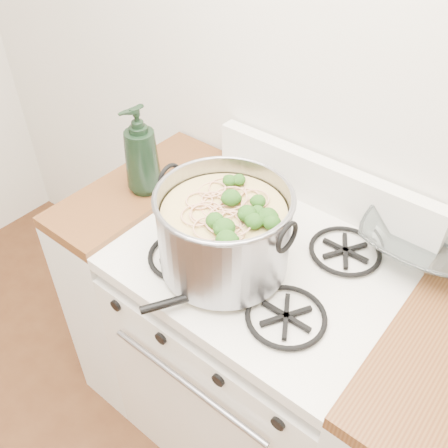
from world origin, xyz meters
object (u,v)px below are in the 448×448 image
gas_range (257,353)px  stock_pot (224,232)px  spatula (238,284)px  glass_bowl (420,244)px  bottle (141,150)px

gas_range → stock_pot: bearing=-119.7°
spatula → glass_bowl: 0.53m
gas_range → glass_bowl: size_ratio=7.17×
stock_pot → glass_bowl: bearing=44.6°
stock_pot → spatula: 0.14m
stock_pot → spatula: stock_pot is taller
stock_pot → spatula: (0.08, -0.05, -0.10)m
spatula → bottle: 0.53m
gas_range → bottle: bearing=-179.6°
gas_range → spatula: 0.52m
stock_pot → bottle: bottle is taller
gas_range → stock_pot: stock_pot is taller
gas_range → glass_bowl: 0.66m
gas_range → glass_bowl: bearing=40.2°
gas_range → spatula: spatula is taller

